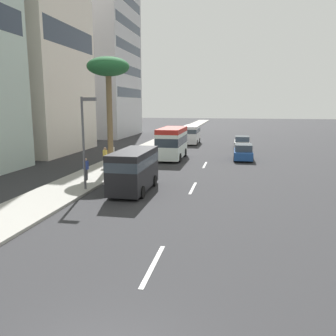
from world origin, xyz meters
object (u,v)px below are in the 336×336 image
(pedestrian_near_lamp, at_px, (112,154))
(street_lamp, at_px, (85,132))
(van_fifth, at_px, (134,168))
(pedestrian_by_tree, at_px, (105,156))
(car_fourth, at_px, (243,152))
(car_second, at_px, (242,143))
(van_third, at_px, (191,134))
(minibus_lead, at_px, (172,142))
(palm_tree, at_px, (108,71))
(pedestrian_mid_block, at_px, (86,168))

(pedestrian_near_lamp, distance_m, street_lamp, 9.33)
(van_fifth, relative_size, street_lamp, 0.92)
(van_fifth, relative_size, pedestrian_by_tree, 3.13)
(van_fifth, bearing_deg, car_fourth, 153.55)
(car_second, relative_size, van_third, 0.80)
(minibus_lead, distance_m, pedestrian_near_lamp, 6.70)
(car_fourth, height_order, van_fifth, van_fifth)
(van_third, bearing_deg, pedestrian_by_tree, -13.33)
(van_third, bearing_deg, palm_tree, -13.20)
(street_lamp, bearing_deg, pedestrian_near_lamp, 9.76)
(pedestrian_mid_block, bearing_deg, van_third, 99.03)
(minibus_lead, distance_m, van_third, 13.57)
(van_fifth, bearing_deg, van_third, 179.55)
(minibus_lead, distance_m, pedestrian_mid_block, 12.08)
(car_fourth, xyz_separation_m, street_lamp, (-14.53, 9.76, 2.99))
(car_second, relative_size, street_lamp, 0.73)
(car_fourth, relative_size, pedestrian_mid_block, 2.61)
(pedestrian_near_lamp, relative_size, pedestrian_mid_block, 1.13)
(pedestrian_by_tree, relative_size, palm_tree, 0.19)
(street_lamp, bearing_deg, car_second, -22.73)
(minibus_lead, relative_size, pedestrian_near_lamp, 3.50)
(minibus_lead, relative_size, street_lamp, 1.09)
(minibus_lead, relative_size, car_fourth, 1.52)
(van_third, bearing_deg, car_second, 58.63)
(pedestrian_mid_block, xyz_separation_m, street_lamp, (-2.49, -1.16, 2.73))
(palm_tree, bearing_deg, street_lamp, -170.06)
(pedestrian_mid_block, relative_size, street_lamp, 0.27)
(minibus_lead, height_order, van_third, minibus_lead)
(pedestrian_near_lamp, bearing_deg, car_second, -7.47)
(pedestrian_near_lamp, bearing_deg, street_lamp, -139.80)
(car_second, xyz_separation_m, pedestrian_mid_block, (-20.84, 10.93, 0.25))
(van_third, relative_size, street_lamp, 0.91)
(pedestrian_by_tree, bearing_deg, pedestrian_mid_block, 114.04)
(minibus_lead, distance_m, palm_tree, 9.50)
(van_third, height_order, car_fourth, van_third)
(van_fifth, xyz_separation_m, street_lamp, (-0.63, 2.85, 2.26))
(van_third, bearing_deg, street_lamp, -6.36)
(palm_tree, bearing_deg, pedestrian_mid_block, -177.16)
(van_third, height_order, pedestrian_mid_block, van_third)
(car_second, height_order, pedestrian_by_tree, pedestrian_by_tree)
(minibus_lead, relative_size, pedestrian_by_tree, 3.67)
(van_third, bearing_deg, car_fourth, 27.47)
(van_fifth, bearing_deg, car_second, 163.03)
(van_fifth, distance_m, pedestrian_mid_block, 4.44)
(minibus_lead, xyz_separation_m, street_lamp, (-13.86, 2.87, 2.04))
(car_fourth, distance_m, palm_tree, 14.77)
(pedestrian_by_tree, bearing_deg, street_lamp, 120.79)
(pedestrian_near_lamp, xyz_separation_m, pedestrian_by_tree, (-1.33, 0.15, -0.05))
(car_second, relative_size, palm_tree, 0.46)
(car_second, height_order, pedestrian_mid_block, pedestrian_mid_block)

